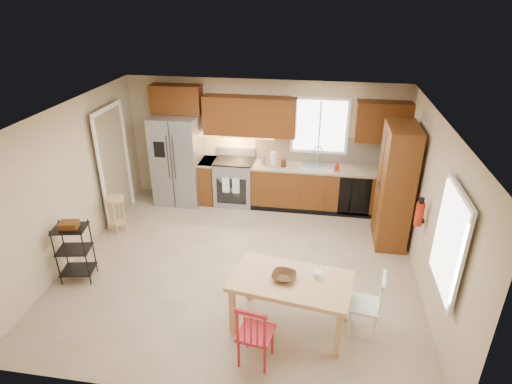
{
  "coord_description": "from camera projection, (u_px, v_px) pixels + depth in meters",
  "views": [
    {
      "loc": [
        1.14,
        -5.6,
        4.1
      ],
      "look_at": [
        0.18,
        0.4,
        1.15
      ],
      "focal_mm": 30.0,
      "sensor_mm": 36.0,
      "label": 1
    }
  ],
  "objects": [
    {
      "name": "utility_cart",
      "position": [
        75.0,
        252.0,
        6.43
      ],
      "size": [
        0.53,
        0.45,
        0.95
      ],
      "primitive_type": null,
      "rotation": [
        0.0,
        0.0,
        0.19
      ],
      "color": "black",
      "rests_on": "floor"
    },
    {
      "name": "dining_table",
      "position": [
        290.0,
        303.0,
        5.56
      ],
      "size": [
        1.62,
        1.07,
        0.74
      ],
      "primitive_type": null,
      "rotation": [
        0.0,
        0.0,
        -0.15
      ],
      "color": "tan",
      "rests_on": "floor"
    },
    {
      "name": "wall_right",
      "position": [
        432.0,
        210.0,
        5.99
      ],
      "size": [
        0.02,
        5.0,
        2.5
      ],
      "primitive_type": "cube",
      "color": "#CCB793",
      "rests_on": "ground"
    },
    {
      "name": "undercab_glow",
      "position": [
        235.0,
        135.0,
        8.43
      ],
      "size": [
        1.6,
        0.3,
        0.01
      ],
      "primitive_type": "cube",
      "color": "#FFBF66",
      "rests_on": "wall_back"
    },
    {
      "name": "paper_towel",
      "position": [
        274.0,
        159.0,
        8.35
      ],
      "size": [
        0.12,
        0.12,
        0.28
      ],
      "primitive_type": "cylinder",
      "color": "white",
      "rests_on": "base_cabinet_run"
    },
    {
      "name": "upper_over_fridge",
      "position": [
        176.0,
        99.0,
        8.32
      ],
      "size": [
        1.0,
        0.35,
        0.55
      ],
      "primitive_type": "cube",
      "color": "#562B0E",
      "rests_on": "wall_back"
    },
    {
      "name": "base_cabinet_narrow",
      "position": [
        209.0,
        181.0,
        8.84
      ],
      "size": [
        0.3,
        0.6,
        0.9
      ],
      "primitive_type": "cube",
      "color": "#612F11",
      "rests_on": "floor"
    },
    {
      "name": "doorway",
      "position": [
        113.0,
        166.0,
        8.01
      ],
      "size": [
        0.04,
        0.95,
        2.1
      ],
      "primitive_type": "cube",
      "color": "#8C7A59",
      "rests_on": "wall_left"
    },
    {
      "name": "upper_right_block",
      "position": [
        383.0,
        122.0,
        7.88
      ],
      "size": [
        1.0,
        0.35,
        0.75
      ],
      "primitive_type": "cube",
      "color": "#562B0E",
      "rests_on": "wall_back"
    },
    {
      "name": "table_bowl",
      "position": [
        284.0,
        279.0,
        5.41
      ],
      "size": [
        0.35,
        0.35,
        0.07
      ],
      "primitive_type": "imported",
      "rotation": [
        0.0,
        0.0,
        -0.15
      ],
      "color": "#462712",
      "rests_on": "dining_table"
    },
    {
      "name": "table_jar",
      "position": [
        318.0,
        276.0,
        5.42
      ],
      "size": [
        0.12,
        0.12,
        0.12
      ],
      "primitive_type": "cylinder",
      "rotation": [
        0.0,
        0.0,
        -0.15
      ],
      "color": "white",
      "rests_on": "dining_table"
    },
    {
      "name": "dishwasher",
      "position": [
        354.0,
        197.0,
        8.17
      ],
      "size": [
        0.6,
        0.02,
        0.78
      ],
      "primitive_type": "cube",
      "color": "black",
      "rests_on": "floor"
    },
    {
      "name": "chair_red",
      "position": [
        256.0,
        332.0,
        5.0
      ],
      "size": [
        0.47,
        0.47,
        0.89
      ],
      "primitive_type": null,
      "rotation": [
        0.0,
        0.0,
        -0.15
      ],
      "color": "#AC1A22",
      "rests_on": "floor"
    },
    {
      "name": "bar_stool",
      "position": [
        117.0,
        215.0,
        7.74
      ],
      "size": [
        0.35,
        0.35,
        0.7
      ],
      "primitive_type": null,
      "rotation": [
        0.0,
        0.0,
        -0.04
      ],
      "color": "tan",
      "rests_on": "floor"
    },
    {
      "name": "refrigerator",
      "position": [
        178.0,
        160.0,
        8.66
      ],
      "size": [
        0.92,
        0.75,
        1.82
      ],
      "primitive_type": "cube",
      "color": "gray",
      "rests_on": "floor"
    },
    {
      "name": "base_cabinet_run",
      "position": [
        325.0,
        189.0,
        8.51
      ],
      "size": [
        2.92,
        0.6,
        0.9
      ],
      "primitive_type": "cube",
      "color": "#612F11",
      "rests_on": "floor"
    },
    {
      "name": "fire_extinguisher",
      "position": [
        419.0,
        214.0,
        6.21
      ],
      "size": [
        0.12,
        0.12,
        0.36
      ],
      "primitive_type": "cylinder",
      "color": "#B11F0C",
      "rests_on": "wall_right"
    },
    {
      "name": "window_back",
      "position": [
        320.0,
        126.0,
        8.26
      ],
      "size": [
        1.12,
        0.04,
        1.12
      ],
      "primitive_type": "cube",
      "color": "white",
      "rests_on": "wall_back"
    },
    {
      "name": "wall_left",
      "position": [
        70.0,
        184.0,
        6.78
      ],
      "size": [
        0.02,
        5.0,
        2.5
      ],
      "primitive_type": "cube",
      "color": "#CCB793",
      "rests_on": "ground"
    },
    {
      "name": "soap_bottle",
      "position": [
        337.0,
        166.0,
        8.15
      ],
      "size": [
        0.09,
        0.09,
        0.19
      ],
      "primitive_type": "imported",
      "color": "#B11F0C",
      "rests_on": "base_cabinet_run"
    },
    {
      "name": "canister_wood",
      "position": [
        283.0,
        163.0,
        8.33
      ],
      "size": [
        0.1,
        0.1,
        0.14
      ],
      "primitive_type": "cylinder",
      "color": "#462712",
      "rests_on": "base_cabinet_run"
    },
    {
      "name": "range_stove",
      "position": [
        234.0,
        182.0,
        8.75
      ],
      "size": [
        0.76,
        0.63,
        0.92
      ],
      "primitive_type": "cube",
      "color": "gray",
      "rests_on": "floor"
    },
    {
      "name": "pantry",
      "position": [
        395.0,
        186.0,
        7.19
      ],
      "size": [
        0.5,
        0.95,
        2.1
      ],
      "primitive_type": "cube",
      "color": "#612F11",
      "rests_on": "floor"
    },
    {
      "name": "floor",
      "position": [
        241.0,
        266.0,
        6.93
      ],
      "size": [
        5.5,
        5.5,
        0.0
      ],
      "primitive_type": "plane",
      "color": "tan",
      "rests_on": "ground"
    },
    {
      "name": "window_right",
      "position": [
        450.0,
        242.0,
        4.9
      ],
      "size": [
        0.04,
        1.02,
        1.32
      ],
      "primitive_type": "cube",
      "color": "white",
      "rests_on": "wall_right"
    },
    {
      "name": "canister_steel",
      "position": [
        263.0,
        161.0,
        8.4
      ],
      "size": [
        0.11,
        0.11,
        0.18
      ],
      "primitive_type": "cylinder",
      "color": "gray",
      "rests_on": "base_cabinet_run"
    },
    {
      "name": "wall_front",
      "position": [
        191.0,
        310.0,
        4.16
      ],
      "size": [
        5.5,
        0.02,
        2.5
      ],
      "primitive_type": "cube",
      "color": "#CCB793",
      "rests_on": "ground"
    },
    {
      "name": "upper_left_block",
      "position": [
        250.0,
        116.0,
        8.24
      ],
      "size": [
        1.8,
        0.35,
        0.75
      ],
      "primitive_type": "cube",
      "color": "#562B0E",
      "rests_on": "wall_back"
    },
    {
      "name": "wall_back",
      "position": [
        264.0,
        142.0,
        8.61
      ],
      "size": [
        5.5,
        0.02,
        2.5
      ],
      "primitive_type": "cube",
      "color": "#CCB793",
      "rests_on": "ground"
    },
    {
      "name": "sink",
      "position": [
        317.0,
        169.0,
        8.35
      ],
      "size": [
        0.62,
        0.46,
        0.16
      ],
      "primitive_type": "cube",
      "color": "gray",
      "rests_on": "base_cabinet_run"
    },
    {
      "name": "chair_white",
      "position": [
        365.0,
        304.0,
        5.44
      ],
      "size": [
        0.47,
        0.47,
        0.89
      ],
      "primitive_type": null,
      "rotation": [
        0.0,
        0.0,
        1.42
      ],
      "color": "white",
      "rests_on": "floor"
    },
    {
      "name": "backsplash",
      "position": [
        328.0,
        149.0,
        8.44
      ],
      "size": [
        2.92,
        0.03,
        0.55
      ],
      "primitive_type": "cube",
      "color": "beige",
      "rests_on": "wall_back"
    },
    {
      "name": "ceiling",
      "position": [
        238.0,
        115.0,
        5.84
      ],
      "size": [
        5.5,
        5.0,
        0.02
      ],
      "primitive_type": "cube",
      "color": "silver",
      "rests_on": "ground"
    }
  ]
}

